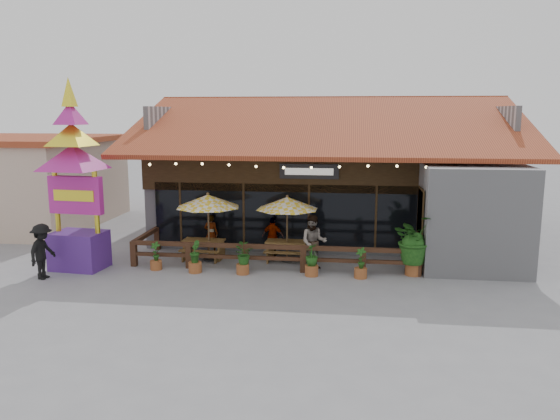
# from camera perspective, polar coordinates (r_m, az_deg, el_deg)

# --- Properties ---
(ground) EXTENTS (100.00, 100.00, 0.00)m
(ground) POSITION_cam_1_polar(r_m,az_deg,el_deg) (19.14, 4.07, -6.12)
(ground) COLOR gray
(ground) RESTS_ON ground
(restaurant_building) EXTENTS (15.50, 14.73, 6.09)m
(restaurant_building) POSITION_cam_1_polar(r_m,az_deg,el_deg) (25.17, 5.59, 2.91)
(restaurant_building) COLOR #ADADB2
(restaurant_building) RESTS_ON ground
(patio_railing) EXTENTS (10.00, 2.60, 0.92)m
(patio_railing) POSITION_cam_1_polar(r_m,az_deg,el_deg) (18.97, -2.78, -4.33)
(patio_railing) COLOR #402617
(patio_railing) RESTS_ON ground
(neighbor_building) EXTENTS (8.40, 8.40, 4.22)m
(neighbor_building) POSITION_cam_1_polar(r_m,az_deg,el_deg) (29.31, -25.86, 2.82)
(neighbor_building) COLOR beige
(neighbor_building) RESTS_ON ground
(umbrella_left) EXTENTS (2.76, 2.76, 2.52)m
(umbrella_left) POSITION_cam_1_polar(r_m,az_deg,el_deg) (19.85, -7.53, 0.91)
(umbrella_left) COLOR brown
(umbrella_left) RESTS_ON ground
(umbrella_right) EXTENTS (2.97, 2.97, 2.44)m
(umbrella_right) POSITION_cam_1_polar(r_m,az_deg,el_deg) (19.60, 0.76, 0.69)
(umbrella_right) COLOR brown
(umbrella_right) RESTS_ON ground
(picnic_table_left) EXTENTS (1.57, 1.38, 0.73)m
(picnic_table_left) POSITION_cam_1_polar(r_m,az_deg,el_deg) (20.41, -7.98, -3.74)
(picnic_table_left) COLOR brown
(picnic_table_left) RESTS_ON ground
(picnic_table_right) EXTENTS (1.56, 1.36, 0.73)m
(picnic_table_right) POSITION_cam_1_polar(r_m,az_deg,el_deg) (20.00, 0.71, -3.91)
(picnic_table_right) COLOR brown
(picnic_table_right) RESTS_ON ground
(thai_sign_tower) EXTENTS (2.82, 2.82, 7.00)m
(thai_sign_tower) POSITION_cam_1_polar(r_m,az_deg,el_deg) (19.72, -20.77, 4.68)
(thai_sign_tower) COLOR #4E2382
(thai_sign_tower) RESTS_ON ground
(tropical_plant) EXTENTS (1.96, 1.89, 2.08)m
(tropical_plant) POSITION_cam_1_polar(r_m,az_deg,el_deg) (18.60, 13.89, -3.09)
(tropical_plant) COLOR brown
(tropical_plant) RESTS_ON ground
(diner_a) EXTENTS (0.57, 0.40, 1.50)m
(diner_a) POSITION_cam_1_polar(r_m,az_deg,el_deg) (21.23, -7.21, -2.46)
(diner_a) COLOR #392612
(diner_a) RESTS_ON ground
(diner_b) EXTENTS (0.92, 0.72, 1.88)m
(diner_b) POSITION_cam_1_polar(r_m,az_deg,el_deg) (18.91, 3.53, -3.37)
(diner_b) COLOR #392612
(diner_b) RESTS_ON ground
(diner_c) EXTENTS (0.92, 0.53, 1.48)m
(diner_c) POSITION_cam_1_polar(r_m,az_deg,el_deg) (20.62, -0.74, -2.78)
(diner_c) COLOR #392612
(diner_c) RESTS_ON ground
(pedestrian) EXTENTS (0.75, 1.22, 1.82)m
(pedestrian) POSITION_cam_1_polar(r_m,az_deg,el_deg) (19.34, -23.58, -3.99)
(pedestrian) COLOR black
(pedestrian) RESTS_ON ground
(planter_a) EXTENTS (0.40, 0.40, 0.99)m
(planter_a) POSITION_cam_1_polar(r_m,az_deg,el_deg) (19.35, -12.85, -4.90)
(planter_a) COLOR brown
(planter_a) RESTS_ON ground
(planter_b) EXTENTS (0.45, 0.47, 1.10)m
(planter_b) POSITION_cam_1_polar(r_m,az_deg,el_deg) (18.73, -8.88, -5.00)
(planter_b) COLOR brown
(planter_b) RESTS_ON ground
(planter_c) EXTENTS (0.80, 0.76, 1.06)m
(planter_c) POSITION_cam_1_polar(r_m,az_deg,el_deg) (18.35, -3.93, -4.90)
(planter_c) COLOR brown
(planter_c) RESTS_ON ground
(planter_d) EXTENTS (0.55, 0.55, 1.09)m
(planter_d) POSITION_cam_1_polar(r_m,az_deg,el_deg) (18.16, 3.33, -5.29)
(planter_d) COLOR brown
(planter_d) RESTS_ON ground
(planter_e) EXTENTS (0.44, 0.42, 1.03)m
(planter_e) POSITION_cam_1_polar(r_m,az_deg,el_deg) (18.10, 8.44, -5.73)
(planter_e) COLOR brown
(planter_e) RESTS_ON ground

